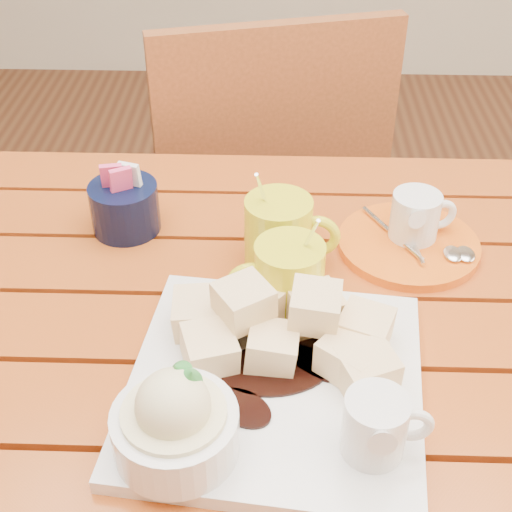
{
  "coord_description": "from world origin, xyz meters",
  "views": [
    {
      "loc": [
        0.03,
        -0.59,
        1.3
      ],
      "look_at": [
        0.01,
        0.04,
        0.82
      ],
      "focal_mm": 50.0,
      "sensor_mm": 36.0,
      "label": 1
    }
  ],
  "objects_px": {
    "coffee_mug_left": "(287,277)",
    "orange_saucer": "(410,244)",
    "table": "(250,392)",
    "dessert_plate": "(258,380)",
    "coffee_mug_right": "(280,232)",
    "chair_far": "(261,199)"
  },
  "relations": [
    {
      "from": "coffee_mug_left",
      "to": "orange_saucer",
      "type": "relative_size",
      "value": 0.73
    },
    {
      "from": "table",
      "to": "dessert_plate",
      "type": "distance_m",
      "value": 0.18
    },
    {
      "from": "coffee_mug_right",
      "to": "table",
      "type": "bearing_deg",
      "value": -100.32
    },
    {
      "from": "dessert_plate",
      "to": "orange_saucer",
      "type": "xyz_separation_m",
      "value": [
        0.19,
        0.27,
        -0.03
      ]
    },
    {
      "from": "table",
      "to": "coffee_mug_left",
      "type": "bearing_deg",
      "value": 41.35
    },
    {
      "from": "chair_far",
      "to": "orange_saucer",
      "type": "bearing_deg",
      "value": 97.79
    },
    {
      "from": "coffee_mug_right",
      "to": "coffee_mug_left",
      "type": "bearing_deg",
      "value": -79.85
    },
    {
      "from": "table",
      "to": "coffee_mug_left",
      "type": "distance_m",
      "value": 0.16
    },
    {
      "from": "table",
      "to": "coffee_mug_left",
      "type": "xyz_separation_m",
      "value": [
        0.04,
        0.04,
        0.15
      ]
    },
    {
      "from": "dessert_plate",
      "to": "coffee_mug_left",
      "type": "distance_m",
      "value": 0.15
    },
    {
      "from": "dessert_plate",
      "to": "chair_far",
      "type": "height_order",
      "value": "chair_far"
    },
    {
      "from": "coffee_mug_left",
      "to": "chair_far",
      "type": "relative_size",
      "value": 0.15
    },
    {
      "from": "coffee_mug_left",
      "to": "chair_far",
      "type": "xyz_separation_m",
      "value": [
        -0.04,
        0.61,
        -0.29
      ]
    },
    {
      "from": "coffee_mug_right",
      "to": "orange_saucer",
      "type": "relative_size",
      "value": 0.76
    },
    {
      "from": "dessert_plate",
      "to": "table",
      "type": "bearing_deg",
      "value": 96.91
    },
    {
      "from": "coffee_mug_right",
      "to": "chair_far",
      "type": "distance_m",
      "value": 0.6
    },
    {
      "from": "table",
      "to": "chair_far",
      "type": "xyz_separation_m",
      "value": [
        -0.0,
        0.64,
        -0.13
      ]
    },
    {
      "from": "table",
      "to": "chair_far",
      "type": "distance_m",
      "value": 0.66
    },
    {
      "from": "coffee_mug_right",
      "to": "chair_far",
      "type": "bearing_deg",
      "value": 99.02
    },
    {
      "from": "table",
      "to": "chair_far",
      "type": "height_order",
      "value": "chair_far"
    },
    {
      "from": "table",
      "to": "orange_saucer",
      "type": "distance_m",
      "value": 0.28
    },
    {
      "from": "table",
      "to": "chair_far",
      "type": "relative_size",
      "value": 1.31
    }
  ]
}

